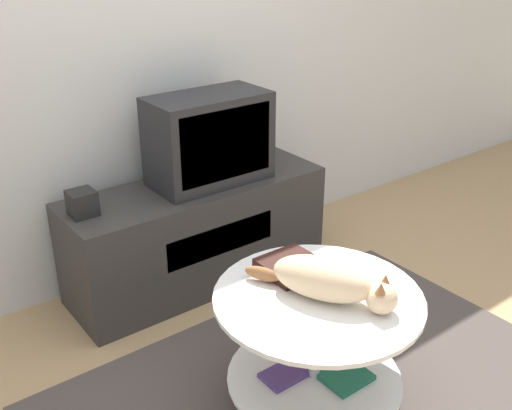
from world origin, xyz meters
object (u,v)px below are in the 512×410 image
speaker (82,203)px  dvd_box (291,266)px  cat (328,281)px  tv (209,139)px

speaker → dvd_box: speaker is taller
cat → dvd_box: bearing=148.2°
speaker → dvd_box: size_ratio=0.54×
dvd_box → cat: bearing=-94.7°
speaker → dvd_box: 0.99m
tv → speaker: size_ratio=5.15×
dvd_box → cat: (-0.02, -0.22, 0.05)m
speaker → dvd_box: bearing=-63.5°
cat → tv: bearing=140.7°
tv → cat: (-0.24, -1.09, -0.17)m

